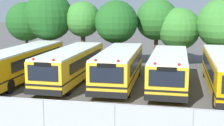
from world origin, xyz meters
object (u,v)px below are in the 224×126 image
object	(u,v)px
tree_3	(116,22)
tree_4	(156,20)
school_bus_0	(24,62)
tree_1	(47,16)
school_bus_1	(71,64)
tree_6	(224,23)
tree_2	(82,19)
school_bus_2	(119,66)
tree_0	(25,21)
tree_5	(179,28)
school_bus_3	(169,69)

from	to	relation	value
tree_3	tree_4	bearing A→B (deg)	31.65
school_bus_0	tree_1	size ratio (longest dim) A/B	1.57
school_bus_1	tree_1	bearing A→B (deg)	-54.67
tree_6	tree_1	bearing A→B (deg)	-177.12
tree_2	tree_6	distance (m)	13.47
school_bus_0	school_bus_2	size ratio (longest dim) A/B	1.14
school_bus_1	tree_0	size ratio (longest dim) A/B	1.70
tree_1	tree_6	distance (m)	16.97
school_bus_2	tree_6	xyz separation A→B (m)	(8.33, 7.93, 2.84)
tree_4	school_bus_0	bearing A→B (deg)	-136.84
tree_4	tree_5	bearing A→B (deg)	-15.80
school_bus_0	tree_2	distance (m)	8.48
tree_0	school_bus_0	bearing A→B (deg)	-64.98
school_bus_1	tree_6	distance (m)	14.73
school_bus_1	tree_5	size ratio (longest dim) A/B	1.86
tree_1	tree_4	xyz separation A→B (m)	(10.66, 2.21, -0.36)
tree_2	school_bus_1	bearing A→B (deg)	-79.75
school_bus_1	school_bus_2	xyz separation A→B (m)	(3.78, -0.03, 0.02)
school_bus_3	tree_6	distance (m)	9.87
school_bus_1	tree_5	world-z (taller)	tree_5
school_bus_0	tree_2	bearing A→B (deg)	-109.00
school_bus_2	tree_4	xyz separation A→B (m)	(2.04, 9.28, 3.01)
tree_4	tree_5	xyz separation A→B (m)	(2.28, -0.65, -0.79)
school_bus_1	tree_1	distance (m)	9.19
tree_6	school_bus_1	bearing A→B (deg)	-146.87
tree_1	tree_3	xyz separation A→B (m)	(6.98, -0.07, -0.54)
tree_3	tree_1	bearing A→B (deg)	179.46
school_bus_1	school_bus_0	bearing A→B (deg)	0.10
school_bus_1	school_bus_2	world-z (taller)	school_bus_2
school_bus_1	tree_6	world-z (taller)	tree_6
school_bus_0	school_bus_3	xyz separation A→B (m)	(11.41, -0.35, -0.03)
school_bus_1	tree_4	bearing A→B (deg)	-121.35
school_bus_3	tree_1	distance (m)	14.69
school_bus_0	tree_5	distance (m)	14.98
school_bus_0	school_bus_1	distance (m)	3.99
tree_3	tree_6	xyz separation A→B (m)	(9.97, 0.92, 0.01)
school_bus_1	tree_2	distance (m)	8.22
tree_2	tree_5	world-z (taller)	tree_2
school_bus_3	tree_4	xyz separation A→B (m)	(-1.60, 9.55, 3.05)
school_bus_0	school_bus_2	distance (m)	7.77
tree_3	tree_4	distance (m)	4.33
tree_1	tree_6	bearing A→B (deg)	2.88
tree_5	tree_6	world-z (taller)	tree_6
tree_2	tree_4	size ratio (longest dim) A/B	0.95
tree_2	tree_5	size ratio (longest dim) A/B	1.11
tree_2	tree_3	size ratio (longest dim) A/B	0.99
tree_3	tree_6	distance (m)	10.01
school_bus_2	tree_4	size ratio (longest dim) A/B	1.52
school_bus_2	tree_1	world-z (taller)	tree_1
school_bus_1	tree_4	distance (m)	11.34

